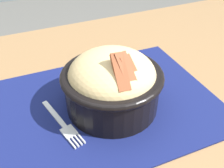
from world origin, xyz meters
name	(u,v)px	position (x,y,z in m)	size (l,w,h in m)	color
table	(118,130)	(0.00, 0.00, 0.67)	(1.33, 0.81, 0.74)	olive
placemat	(105,104)	(0.02, -0.01, 0.74)	(0.42, 0.32, 0.00)	#11194C
bowl	(112,82)	(0.01, -0.01, 0.80)	(0.20, 0.20, 0.13)	black
fork	(63,124)	(0.11, 0.01, 0.74)	(0.04, 0.13, 0.00)	silver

